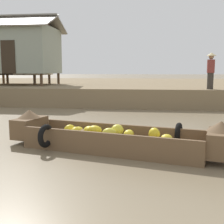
# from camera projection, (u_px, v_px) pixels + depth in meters

# --- Properties ---
(ground_plane) EXTENTS (300.00, 300.00, 0.00)m
(ground_plane) POSITION_uv_depth(u_px,v_px,m) (129.00, 118.00, 11.03)
(ground_plane) COLOR #7A6B51
(riverbank_strip) EXTENTS (160.00, 20.00, 0.92)m
(riverbank_strip) POSITION_uv_depth(u_px,v_px,m) (140.00, 87.00, 23.23)
(riverbank_strip) COLOR #7F6B4C
(riverbank_strip) RESTS_ON ground
(banana_boat) EXTENTS (5.04, 2.11, 0.80)m
(banana_boat) POSITION_uv_depth(u_px,v_px,m) (112.00, 138.00, 6.52)
(banana_boat) COLOR brown
(banana_boat) RESTS_ON ground
(stilt_house_left) EXTENTS (4.37, 3.44, 3.70)m
(stilt_house_left) POSITION_uv_depth(u_px,v_px,m) (17.00, 54.00, 18.43)
(stilt_house_left) COLOR #4C3826
(stilt_house_left) RESTS_ON riverbank_strip
(stilt_house_mid_left) EXTENTS (4.63, 3.94, 4.14)m
(stilt_house_mid_left) POSITION_uv_depth(u_px,v_px,m) (22.00, 50.00, 17.65)
(stilt_house_mid_left) COLOR #4C3826
(stilt_house_mid_left) RESTS_ON riverbank_strip
(vendor_person) EXTENTS (0.44, 0.44, 1.66)m
(vendor_person) POSITION_uv_depth(u_px,v_px,m) (211.00, 69.00, 13.38)
(vendor_person) COLOR #332D28
(vendor_person) RESTS_ON riverbank_strip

